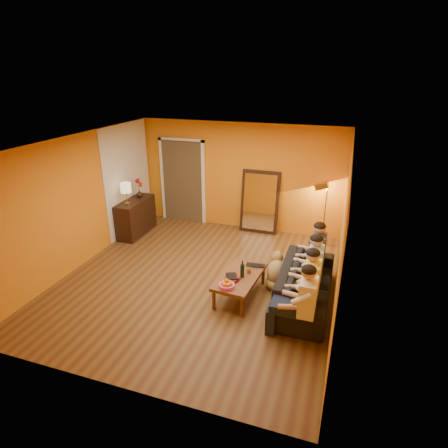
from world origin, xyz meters
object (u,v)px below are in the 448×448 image
(person_far_right, at_px, (318,253))
(person_mid_right, at_px, (315,267))
(mirror_frame, at_px, (260,202))
(laptop, at_px, (255,267))
(person_mid_left, at_px, (311,284))
(wine_bottle, at_px, (242,269))
(dog, at_px, (277,270))
(sideboard, at_px, (136,217))
(floor_lamp, at_px, (325,215))
(coffee_table, at_px, (240,285))
(table_lamp, at_px, (126,194))
(person_far_left, at_px, (307,303))
(sofa, at_px, (305,284))
(tumbler, at_px, (249,271))
(vase, at_px, (139,194))

(person_far_right, bearing_deg, person_mid_right, -90.00)
(mirror_frame, relative_size, laptop, 4.50)
(person_mid_left, bearing_deg, wine_bottle, 171.95)
(dog, bearing_deg, person_mid_right, 4.43)
(mirror_frame, height_order, sideboard, mirror_frame)
(mirror_frame, xyz_separation_m, floor_lamp, (1.55, -0.28, -0.04))
(laptop, bearing_deg, sideboard, 150.52)
(sideboard, height_order, person_far_right, person_far_right)
(person_far_right, distance_m, wine_bottle, 1.50)
(coffee_table, xyz_separation_m, floor_lamp, (1.19, 2.63, 0.51))
(coffee_table, bearing_deg, sideboard, 155.01)
(table_lamp, xyz_separation_m, laptop, (3.33, -1.18, -0.67))
(person_far_left, height_order, person_mid_left, same)
(sideboard, xyz_separation_m, person_far_left, (4.37, -2.59, 0.18))
(sideboard, relative_size, wine_bottle, 3.81)
(sofa, xyz_separation_m, tumbler, (-0.97, -0.11, 0.15))
(sofa, height_order, person_mid_right, person_mid_right)
(mirror_frame, height_order, table_lamp, mirror_frame)
(table_lamp, relative_size, laptop, 1.51)
(person_far_right, xyz_separation_m, wine_bottle, (-1.17, -0.93, -0.03))
(person_mid_right, xyz_separation_m, vase, (-4.37, 1.74, 0.32))
(person_far_right, bearing_deg, floor_lamp, 90.99)
(sofa, height_order, person_far_right, person_far_right)
(floor_lamp, distance_m, person_mid_left, 2.85)
(mirror_frame, relative_size, sideboard, 1.29)
(sofa, distance_m, laptop, 0.93)
(person_mid_right, bearing_deg, person_mid_left, -90.00)
(mirror_frame, xyz_separation_m, person_mid_left, (1.58, -3.12, -0.15))
(sideboard, height_order, wine_bottle, sideboard)
(coffee_table, relative_size, vase, 7.22)
(table_lamp, bearing_deg, person_far_left, -27.70)
(mirror_frame, bearing_deg, person_mid_right, -58.46)
(mirror_frame, distance_m, floor_lamp, 1.58)
(sideboard, relative_size, person_mid_left, 0.97)
(wine_bottle, xyz_separation_m, tumbler, (0.07, 0.17, -0.11))
(sideboard, xyz_separation_m, person_mid_right, (4.37, -1.49, 0.18))
(mirror_frame, relative_size, person_mid_left, 1.25)
(sideboard, height_order, tumbler, sideboard)
(person_far_left, bearing_deg, floor_lamp, 90.51)
(person_mid_right, distance_m, laptop, 1.06)
(table_lamp, bearing_deg, vase, 90.00)
(person_mid_left, relative_size, person_mid_right, 1.00)
(floor_lamp, relative_size, person_mid_left, 1.18)
(person_far_left, bearing_deg, mirror_frame, 113.27)
(dog, distance_m, person_far_right, 0.82)
(floor_lamp, bearing_deg, wine_bottle, -107.59)
(table_lamp, bearing_deg, floor_lamp, 14.22)
(mirror_frame, xyz_separation_m, wine_bottle, (0.41, -2.96, -0.18))
(sofa, bearing_deg, person_far_right, -11.31)
(person_far_right, bearing_deg, person_mid_left, -90.00)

